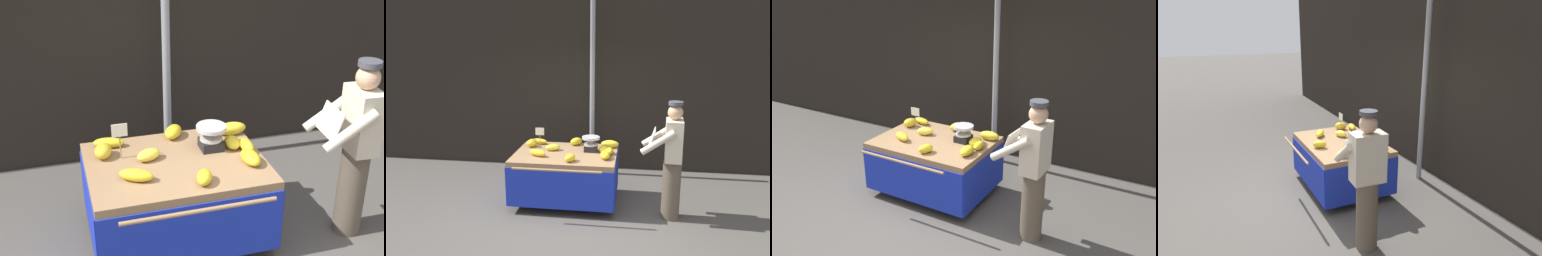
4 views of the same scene
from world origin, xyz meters
TOP-DOWN VIEW (x-y plane):
  - ground_plane at (0.00, 0.00)m, footprint 60.00×60.00m
  - back_wall at (0.00, 2.65)m, footprint 16.00×0.24m
  - street_pole at (0.08, 2.21)m, footprint 0.09×0.09m
  - banana_cart at (-0.18, 0.82)m, footprint 1.60×1.37m
  - weighing_scale at (0.19, 0.97)m, footprint 0.28×0.28m
  - price_sign at (-0.64, 1.01)m, footprint 0.14×0.01m
  - banana_bunch_0 at (0.45, 0.62)m, footprint 0.17×0.28m
  - banana_bunch_1 at (-0.57, 0.60)m, footprint 0.32×0.25m
  - banana_bunch_2 at (-0.41, 0.91)m, footprint 0.26×0.21m
  - banana_bunch_3 at (0.48, 1.19)m, footprint 0.29×0.14m
  - banana_bunch_4 at (-0.71, 1.26)m, footprint 0.31×0.18m
  - banana_bunch_5 at (0.39, 0.94)m, footprint 0.16×0.24m
  - banana_bunch_6 at (-0.79, 1.07)m, footprint 0.21×0.25m
  - banana_bunch_7 at (0.50, 0.84)m, footprint 0.12×0.24m
  - banana_bunch_8 at (-0.04, 0.40)m, footprint 0.20×0.24m
  - banana_bunch_9 at (-0.09, 1.28)m, footprint 0.25×0.28m
  - vendor_person at (1.39, 0.46)m, footprint 0.60×0.54m

SIDE VIEW (x-z plane):
  - ground_plane at x=0.00m, z-range 0.00..0.00m
  - banana_cart at x=-0.18m, z-range 0.19..1.00m
  - banana_bunch_4 at x=-0.71m, z-range 0.81..0.90m
  - banana_bunch_5 at x=0.39m, z-range 0.81..0.91m
  - banana_bunch_7 at x=0.50m, z-range 0.81..0.91m
  - banana_bunch_1 at x=-0.57m, z-range 0.81..0.91m
  - banana_bunch_2 at x=-0.41m, z-range 0.81..0.91m
  - banana_bunch_0 at x=0.45m, z-range 0.81..0.92m
  - banana_bunch_8 at x=-0.04m, z-range 0.81..0.92m
  - banana_bunch_9 at x=-0.09m, z-range 0.81..0.93m
  - banana_bunch_3 at x=0.48m, z-range 0.81..0.93m
  - banana_bunch_6 at x=-0.79m, z-range 0.81..0.94m
  - vendor_person at x=1.39m, z-range 0.02..1.73m
  - weighing_scale at x=0.19m, z-range 0.81..1.04m
  - price_sign at x=-0.64m, z-range 0.89..1.23m
  - street_pole at x=0.08m, z-range 0.00..3.36m
  - back_wall at x=0.00m, z-range 0.00..4.27m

